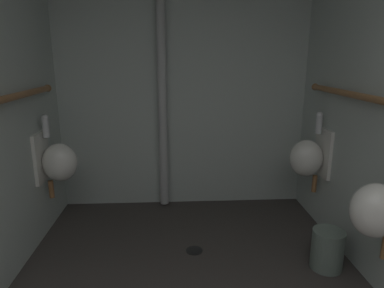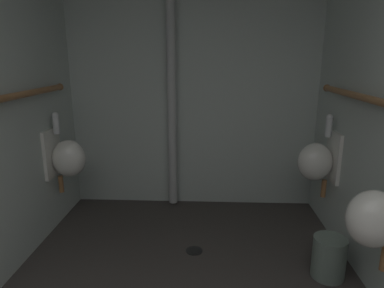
# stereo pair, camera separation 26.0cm
# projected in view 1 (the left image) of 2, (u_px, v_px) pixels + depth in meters

# --- Properties ---
(wall_back) EXTENTS (2.67, 0.06, 2.54)m
(wall_back) POSITION_uv_depth(u_px,v_px,m) (183.00, 86.00, 3.50)
(wall_back) COLOR #B5BFB9
(wall_back) RESTS_ON ground
(urinal_left_mid) EXTENTS (0.32, 0.30, 0.76)m
(urinal_left_mid) POSITION_uv_depth(u_px,v_px,m) (57.00, 161.00, 2.98)
(urinal_left_mid) COLOR silver
(urinal_right_mid) EXTENTS (0.32, 0.30, 0.76)m
(urinal_right_mid) POSITION_uv_depth(u_px,v_px,m) (379.00, 209.00, 2.05)
(urinal_right_mid) COLOR silver
(urinal_right_far) EXTENTS (0.32, 0.30, 0.76)m
(urinal_right_far) POSITION_uv_depth(u_px,v_px,m) (309.00, 157.00, 3.10)
(urinal_right_far) COLOR silver
(standpipe_back_wall) EXTENTS (0.09, 0.09, 2.49)m
(standpipe_back_wall) POSITION_uv_depth(u_px,v_px,m) (162.00, 87.00, 3.38)
(standpipe_back_wall) COLOR #B2B2B2
(standpipe_back_wall) RESTS_ON ground
(floor_drain) EXTENTS (0.14, 0.14, 0.01)m
(floor_drain) POSITION_uv_depth(u_px,v_px,m) (194.00, 250.00, 2.82)
(floor_drain) COLOR black
(floor_drain) RESTS_ON ground
(waste_bin) EXTENTS (0.24, 0.24, 0.31)m
(waste_bin) POSITION_uv_depth(u_px,v_px,m) (327.00, 249.00, 2.56)
(waste_bin) COLOR slate
(waste_bin) RESTS_ON ground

